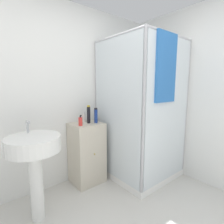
# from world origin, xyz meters

# --- Properties ---
(wall_back) EXTENTS (6.40, 0.06, 2.50)m
(wall_back) POSITION_xyz_m (0.00, 1.70, 1.25)
(wall_back) COLOR white
(wall_back) RESTS_ON ground_plane
(shower_enclosure) EXTENTS (0.99, 1.02, 2.05)m
(shower_enclosure) POSITION_xyz_m (1.10, 1.08, 0.55)
(shower_enclosure) COLOR white
(shower_enclosure) RESTS_ON ground_plane
(vanity_cabinet) EXTENTS (0.43, 0.40, 0.87)m
(vanity_cabinet) POSITION_xyz_m (0.39, 1.47, 0.44)
(vanity_cabinet) COLOR beige
(vanity_cabinet) RESTS_ON ground_plane
(sink) EXTENTS (0.53, 0.53, 1.03)m
(sink) POSITION_xyz_m (-0.40, 1.17, 0.71)
(sink) COLOR white
(sink) RESTS_ON ground_plane
(soap_dispenser) EXTENTS (0.05, 0.05, 0.14)m
(soap_dispenser) POSITION_xyz_m (0.26, 1.40, 0.93)
(soap_dispenser) COLOR red
(soap_dispenser) RESTS_ON vanity_cabinet
(shampoo_bottle_tall_black) EXTENTS (0.05, 0.05, 0.25)m
(shampoo_bottle_tall_black) POSITION_xyz_m (0.43, 1.46, 0.99)
(shampoo_bottle_tall_black) COLOR black
(shampoo_bottle_tall_black) RESTS_ON vanity_cabinet
(shampoo_bottle_blue) EXTENTS (0.05, 0.05, 0.21)m
(shampoo_bottle_blue) POSITION_xyz_m (0.51, 1.41, 0.97)
(shampoo_bottle_blue) COLOR navy
(shampoo_bottle_blue) RESTS_ON vanity_cabinet
(lotion_bottle_white) EXTENTS (0.04, 0.04, 0.15)m
(lotion_bottle_white) POSITION_xyz_m (0.41, 1.56, 0.93)
(lotion_bottle_white) COLOR white
(lotion_bottle_white) RESTS_ON vanity_cabinet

